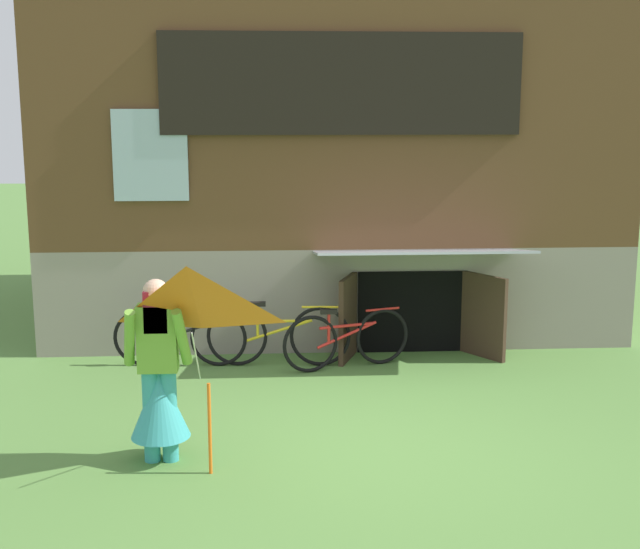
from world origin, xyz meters
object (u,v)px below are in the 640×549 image
at_px(person, 159,386).
at_px(bicycle_yellow, 278,335).
at_px(kite, 188,326).
at_px(bicycle_black, 180,337).
at_px(bicycle_red, 347,339).

xyz_separation_m(person, bicycle_yellow, (1.07, 2.80, -0.31)).
bearing_deg(kite, person, 118.53).
height_order(person, kite, kite).
bearing_deg(bicycle_yellow, kite, -98.10).
distance_m(person, kite, 0.96).
relative_size(kite, bicycle_black, 1.06).
height_order(kite, bicycle_black, kite).
bearing_deg(bicycle_yellow, person, -106.60).
bearing_deg(bicycle_black, bicycle_red, -1.61).
bearing_deg(bicycle_black, bicycle_yellow, 1.14).
relative_size(bicycle_red, bicycle_black, 0.96).
relative_size(bicycle_yellow, bicycle_black, 1.07).
relative_size(person, kite, 0.95).
xyz_separation_m(kite, bicycle_yellow, (0.74, 3.40, -0.99)).
xyz_separation_m(person, bicycle_black, (-0.12, 2.87, -0.33)).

